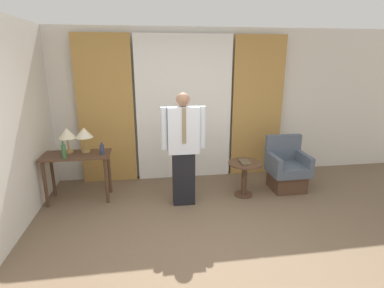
# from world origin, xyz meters

# --- Properties ---
(ground_plane) EXTENTS (16.00, 16.00, 0.00)m
(ground_plane) POSITION_xyz_m (0.00, 0.00, 0.00)
(ground_plane) COLOR brown
(wall_back) EXTENTS (10.00, 0.06, 2.70)m
(wall_back) POSITION_xyz_m (0.00, 2.68, 1.35)
(wall_back) COLOR silver
(wall_back) RESTS_ON ground_plane
(curtain_sheer_center) EXTENTS (1.71, 0.06, 2.58)m
(curtain_sheer_center) POSITION_xyz_m (0.00, 2.55, 1.29)
(curtain_sheer_center) COLOR white
(curtain_sheer_center) RESTS_ON ground_plane
(curtain_drape_left) EXTENTS (0.95, 0.06, 2.58)m
(curtain_drape_left) POSITION_xyz_m (-1.37, 2.55, 1.29)
(curtain_drape_left) COLOR #B28442
(curtain_drape_left) RESTS_ON ground_plane
(curtain_drape_right) EXTENTS (0.95, 0.06, 2.58)m
(curtain_drape_right) POSITION_xyz_m (1.37, 2.55, 1.29)
(curtain_drape_right) COLOR #B28442
(curtain_drape_right) RESTS_ON ground_plane
(desk) EXTENTS (1.01, 0.50, 0.76)m
(desk) POSITION_xyz_m (-1.77, 1.83, 0.62)
(desk) COLOR #4C3323
(desk) RESTS_ON ground_plane
(table_lamp_left) EXTENTS (0.27, 0.27, 0.39)m
(table_lamp_left) POSITION_xyz_m (-1.90, 1.93, 1.05)
(table_lamp_left) COLOR #9E7F47
(table_lamp_left) RESTS_ON desk
(table_lamp_right) EXTENTS (0.27, 0.27, 0.39)m
(table_lamp_right) POSITION_xyz_m (-1.64, 1.93, 1.05)
(table_lamp_right) COLOR #9E7F47
(table_lamp_right) RESTS_ON desk
(bottle_near_edge) EXTENTS (0.07, 0.07, 0.19)m
(bottle_near_edge) POSITION_xyz_m (-1.37, 1.77, 0.84)
(bottle_near_edge) COLOR #2D3851
(bottle_near_edge) RESTS_ON desk
(bottle_by_lamp) EXTENTS (0.06, 0.06, 0.26)m
(bottle_by_lamp) POSITION_xyz_m (-1.90, 1.66, 0.86)
(bottle_by_lamp) COLOR #336638
(bottle_by_lamp) RESTS_ON desk
(person) EXTENTS (0.66, 0.22, 1.72)m
(person) POSITION_xyz_m (-0.15, 1.45, 0.93)
(person) COLOR black
(person) RESTS_ON ground_plane
(armchair) EXTENTS (0.62, 0.59, 0.91)m
(armchair) POSITION_xyz_m (1.66, 1.74, 0.34)
(armchair) COLOR #4C3323
(armchair) RESTS_ON ground_plane
(side_table) EXTENTS (0.54, 0.54, 0.57)m
(side_table) POSITION_xyz_m (0.86, 1.59, 0.38)
(side_table) COLOR #4C3323
(side_table) RESTS_ON ground_plane
(book) EXTENTS (0.15, 0.25, 0.03)m
(book) POSITION_xyz_m (0.85, 1.57, 0.58)
(book) COLOR brown
(book) RESTS_ON side_table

